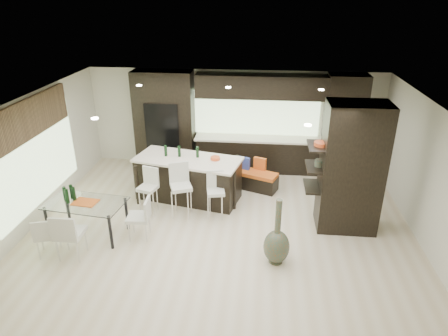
# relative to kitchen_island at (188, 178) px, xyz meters

# --- Properties ---
(ground) EXTENTS (8.00, 8.00, 0.00)m
(ground) POSITION_rel_kitchen_island_xyz_m (0.93, -1.32, -0.51)
(ground) COLOR beige
(ground) RESTS_ON ground
(back_wall) EXTENTS (8.00, 0.02, 2.70)m
(back_wall) POSITION_rel_kitchen_island_xyz_m (0.93, 2.18, 0.84)
(back_wall) COLOR silver
(back_wall) RESTS_ON ground
(left_wall) EXTENTS (0.02, 7.00, 2.70)m
(left_wall) POSITION_rel_kitchen_island_xyz_m (-3.07, -1.32, 0.84)
(left_wall) COLOR silver
(left_wall) RESTS_ON ground
(right_wall) EXTENTS (0.02, 7.00, 2.70)m
(right_wall) POSITION_rel_kitchen_island_xyz_m (4.93, -1.32, 0.84)
(right_wall) COLOR silver
(right_wall) RESTS_ON ground
(ceiling) EXTENTS (8.00, 7.00, 0.02)m
(ceiling) POSITION_rel_kitchen_island_xyz_m (0.93, -1.32, 2.19)
(ceiling) COLOR white
(ceiling) RESTS_ON ground
(window_left) EXTENTS (0.04, 3.20, 1.90)m
(window_left) POSITION_rel_kitchen_island_xyz_m (-3.03, -1.12, 0.84)
(window_left) COLOR #B2D199
(window_left) RESTS_ON left_wall
(window_back) EXTENTS (3.40, 0.04, 1.20)m
(window_back) POSITION_rel_kitchen_island_xyz_m (1.53, 2.14, 1.04)
(window_back) COLOR #B2D199
(window_back) RESTS_ON back_wall
(stone_accent) EXTENTS (0.08, 3.00, 0.80)m
(stone_accent) POSITION_rel_kitchen_island_xyz_m (-3.00, -1.12, 1.74)
(stone_accent) COLOR brown
(stone_accent) RESTS_ON left_wall
(ceiling_spots) EXTENTS (4.00, 3.00, 0.02)m
(ceiling_spots) POSITION_rel_kitchen_island_xyz_m (0.93, -1.07, 2.17)
(ceiling_spots) COLOR white
(ceiling_spots) RESTS_ON ceiling
(back_cabinetry) EXTENTS (6.80, 0.68, 2.70)m
(back_cabinetry) POSITION_rel_kitchen_island_xyz_m (1.43, 1.85, 0.84)
(back_cabinetry) COLOR black
(back_cabinetry) RESTS_ON ground
(refrigerator) EXTENTS (0.90, 0.68, 1.90)m
(refrigerator) POSITION_rel_kitchen_island_xyz_m (-0.97, 1.80, 0.44)
(refrigerator) COLOR black
(refrigerator) RESTS_ON ground
(partition_column) EXTENTS (1.20, 0.80, 2.70)m
(partition_column) POSITION_rel_kitchen_island_xyz_m (3.53, -0.92, 0.84)
(partition_column) COLOR black
(partition_column) RESTS_ON ground
(kitchen_island) EXTENTS (2.64, 1.58, 1.03)m
(kitchen_island) POSITION_rel_kitchen_island_xyz_m (0.00, 0.00, 0.00)
(kitchen_island) COLOR black
(kitchen_island) RESTS_ON ground
(stool_left) EXTENTS (0.47, 0.47, 0.87)m
(stool_left) POSITION_rel_kitchen_island_xyz_m (-0.76, -0.82, -0.08)
(stool_left) COLOR beige
(stool_left) RESTS_ON ground
(stool_mid) EXTENTS (0.56, 0.56, 0.98)m
(stool_mid) POSITION_rel_kitchen_island_xyz_m (0.00, -0.85, -0.02)
(stool_mid) COLOR beige
(stool_mid) RESTS_ON ground
(stool_right) EXTENTS (0.44, 0.44, 0.85)m
(stool_right) POSITION_rel_kitchen_island_xyz_m (0.76, -0.82, -0.09)
(stool_right) COLOR beige
(stool_right) RESTS_ON ground
(bench) EXTENTS (1.27, 0.86, 0.46)m
(bench) POSITION_rel_kitchen_island_xyz_m (1.55, 0.66, -0.29)
(bench) COLOR black
(bench) RESTS_ON ground
(floor_vase) EXTENTS (0.57, 0.57, 1.31)m
(floor_vase) POSITION_rel_kitchen_island_xyz_m (2.06, -2.31, 0.14)
(floor_vase) COLOR #3E4431
(floor_vase) RESTS_ON ground
(dining_table) EXTENTS (1.63, 1.05, 0.74)m
(dining_table) POSITION_rel_kitchen_island_xyz_m (-1.75, -1.79, -0.14)
(dining_table) COLOR white
(dining_table) RESTS_ON ground
(chair_near) EXTENTS (0.49, 0.49, 0.89)m
(chair_near) POSITION_rel_kitchen_island_xyz_m (-1.75, -2.54, -0.07)
(chair_near) COLOR beige
(chair_near) RESTS_ON ground
(chair_far) EXTENTS (0.52, 0.52, 0.76)m
(chair_far) POSITION_rel_kitchen_island_xyz_m (-2.24, -2.51, -0.14)
(chair_far) COLOR beige
(chair_far) RESTS_ON ground
(chair_end) EXTENTS (0.47, 0.47, 0.81)m
(chair_end) POSITION_rel_kitchen_island_xyz_m (-0.69, -1.79, -0.11)
(chair_end) COLOR beige
(chair_end) RESTS_ON ground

